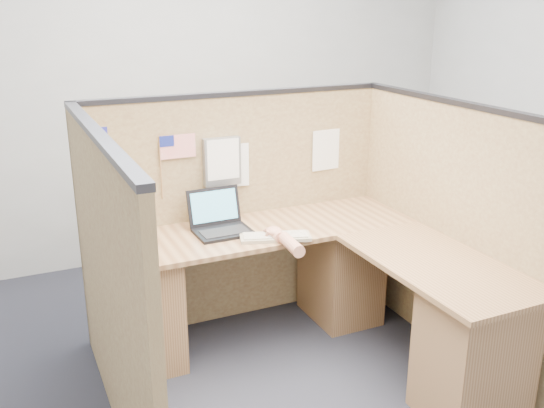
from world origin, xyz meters
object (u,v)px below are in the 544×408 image
l_desk (314,299)px  mouse (274,235)px  laptop (220,221)px  keyboard (275,237)px

l_desk → mouse: size_ratio=18.21×
l_desk → laptop: size_ratio=5.78×
l_desk → laptop: 0.74m
keyboard → laptop: bearing=150.1°
laptop → keyboard: (0.25, -0.27, -0.05)m
laptop → keyboard: 0.37m
keyboard → mouse: (-0.01, 0.01, 0.01)m
laptop → keyboard: bearing=-48.8°
l_desk → mouse: 0.44m
laptop → mouse: size_ratio=3.15×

